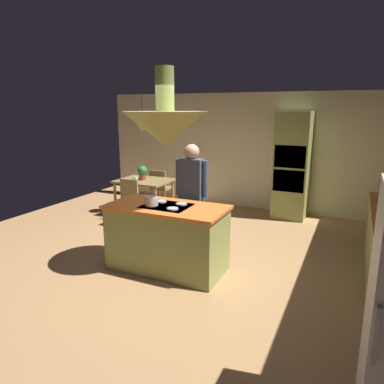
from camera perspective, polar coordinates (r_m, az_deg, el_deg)
The scene contains 13 objects.
ground at distance 5.33m, azimuth -2.84°, elevation -11.33°, with size 8.16×8.16×0.00m, color #AD7F51.
wall_back at distance 8.11m, azimuth 8.53°, elevation 6.46°, with size 6.80×0.10×2.55m, color beige.
kitchen_island at distance 4.99m, azimuth -3.98°, elevation -7.29°, with size 1.64×0.83×0.95m.
oven_tower at distance 7.50m, azimuth 15.67°, elevation 4.07°, with size 0.66×0.62×2.16m.
dining_table at distance 7.51m, azimuth -7.65°, elevation 1.16°, with size 1.09×0.85×0.76m.
person_at_island at distance 5.40m, azimuth -0.05°, elevation 0.02°, with size 0.53×0.23×1.70m.
range_hood at distance 4.68m, azimuth -4.28°, elevation 10.33°, with size 1.10×1.10×1.00m.
pendant_light_over_table at distance 7.36m, azimuth -7.94°, elevation 10.38°, with size 0.32×0.32×0.82m.
chair_facing_island at distance 7.02m, azimuth -10.44°, elevation -1.07°, with size 0.40×0.40×0.87m.
chair_by_back_wall at distance 8.08m, azimuth -5.16°, elevation 0.98°, with size 0.40×0.40×0.87m.
potted_plant_on_table at distance 7.46m, azimuth -7.96°, elevation 3.20°, with size 0.20×0.20×0.30m.
cup_on_table at distance 7.34m, azimuth -8.98°, elevation 2.02°, with size 0.07×0.07×0.09m, color white.
cooking_pot_on_cooktop at distance 4.79m, azimuth -6.51°, elevation -1.43°, with size 0.18×0.18×0.12m, color #B2B2B7.
Camera 1 is at (2.28, -4.28, 2.22)m, focal length 33.33 mm.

